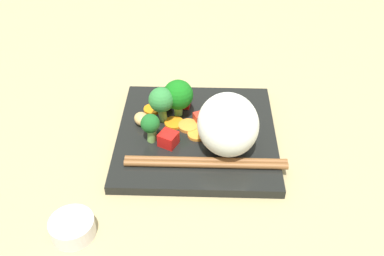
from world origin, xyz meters
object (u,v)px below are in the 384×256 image
rice_mound (228,125)px  chopstick_pair (206,162)px  broccoli_floret_0 (178,95)px  carrot_slice_1 (152,109)px  sauce_cup (72,227)px  square_plate (197,135)px

rice_mound → chopstick_pair: bearing=137.0°
broccoli_floret_0 → chopstick_pair: size_ratio=0.28×
rice_mound → broccoli_floret_0: (8.05, 6.99, -0.58)cm
carrot_slice_1 → sauce_cup: size_ratio=0.49×
square_plate → carrot_slice_1: size_ratio=8.92×
broccoli_floret_0 → carrot_slice_1: broccoli_floret_0 is taller
square_plate → chopstick_pair: bearing=-171.7°
rice_mound → chopstick_pair: size_ratio=0.42×
square_plate → broccoli_floret_0: broccoli_floret_0 is taller
chopstick_pair → square_plate: bearing=101.2°
carrot_slice_1 → chopstick_pair: size_ratio=0.12×
carrot_slice_1 → sauce_cup: (-23.04, 8.46, -0.42)cm
square_plate → rice_mound: bearing=-132.5°
square_plate → sauce_cup: (-17.56, 15.54, 0.48)cm
square_plate → rice_mound: (-3.87, -4.23, 5.11)cm
sauce_cup → square_plate: bearing=-41.5°
broccoli_floret_0 → carrot_slice_1: bearing=73.2°
chopstick_pair → rice_mound: bearing=49.9°
broccoli_floret_0 → chopstick_pair: (-11.45, -3.82, -3.39)cm
square_plate → carrot_slice_1: bearing=52.2°
carrot_slice_1 → sauce_cup: 24.55cm
carrot_slice_1 → square_plate: bearing=-127.8°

